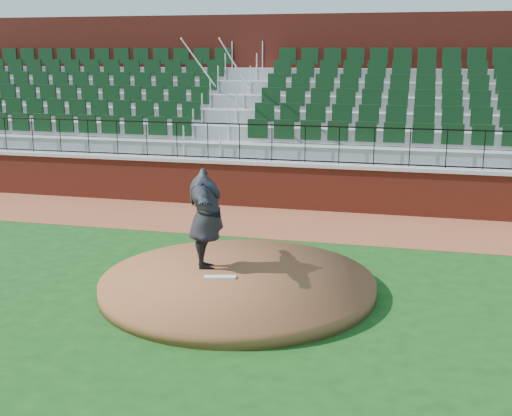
# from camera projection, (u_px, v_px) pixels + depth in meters

# --- Properties ---
(ground) EXTENTS (90.00, 90.00, 0.00)m
(ground) POSITION_uv_depth(u_px,v_px,m) (235.00, 299.00, 11.57)
(ground) COLOR #123F12
(ground) RESTS_ON ground
(warning_track) EXTENTS (34.00, 3.20, 0.01)m
(warning_track) POSITION_uv_depth(u_px,v_px,m) (293.00, 223.00, 16.66)
(warning_track) COLOR brown
(warning_track) RESTS_ON ground
(field_wall) EXTENTS (34.00, 0.35, 1.20)m
(field_wall) POSITION_uv_depth(u_px,v_px,m) (304.00, 188.00, 18.03)
(field_wall) COLOR maroon
(field_wall) RESTS_ON ground
(wall_cap) EXTENTS (34.00, 0.45, 0.10)m
(wall_cap) POSITION_uv_depth(u_px,v_px,m) (305.00, 164.00, 17.88)
(wall_cap) COLOR #B7B7B7
(wall_cap) RESTS_ON field_wall
(wall_railing) EXTENTS (34.00, 0.05, 1.00)m
(wall_railing) POSITION_uv_depth(u_px,v_px,m) (305.00, 144.00, 17.76)
(wall_railing) COLOR black
(wall_railing) RESTS_ON wall_cap
(seating_stands) EXTENTS (34.00, 5.10, 4.60)m
(seating_stands) POSITION_uv_depth(u_px,v_px,m) (321.00, 116.00, 20.21)
(seating_stands) COLOR gray
(seating_stands) RESTS_ON ground
(concourse_wall) EXTENTS (34.00, 0.50, 5.50)m
(concourse_wall) POSITION_uv_depth(u_px,v_px,m) (333.00, 96.00, 22.75)
(concourse_wall) COLOR maroon
(concourse_wall) RESTS_ON ground
(pitchers_mound) EXTENTS (4.98, 4.98, 0.25)m
(pitchers_mound) POSITION_uv_depth(u_px,v_px,m) (238.00, 284.00, 11.93)
(pitchers_mound) COLOR brown
(pitchers_mound) RESTS_ON ground
(pitching_rubber) EXTENTS (0.59, 0.28, 0.04)m
(pitching_rubber) POSITION_uv_depth(u_px,v_px,m) (220.00, 277.00, 11.87)
(pitching_rubber) COLOR white
(pitching_rubber) RESTS_ON pitchers_mound
(pitcher) EXTENTS (1.47, 2.42, 1.91)m
(pitcher) POSITION_uv_depth(u_px,v_px,m) (206.00, 219.00, 12.25)
(pitcher) COLOR black
(pitcher) RESTS_ON pitchers_mound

